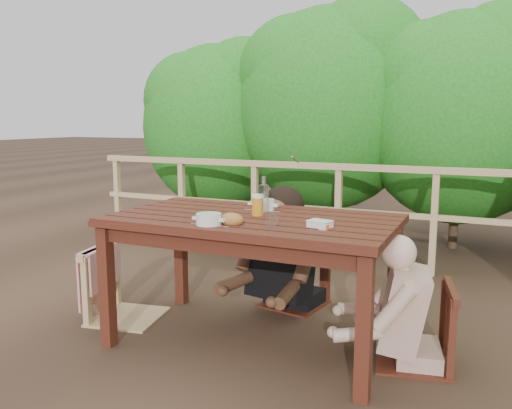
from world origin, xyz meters
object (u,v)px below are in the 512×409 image
at_px(diner_right, 423,260).
at_px(beer_glass, 258,206).
at_px(bread_roll, 232,220).
at_px(chair_right, 416,289).
at_px(table, 253,281).
at_px(tumbler, 273,222).
at_px(butter_tub, 320,225).
at_px(woman, 295,213).
at_px(chair_far, 294,248).
at_px(soup_far, 263,206).
at_px(soup_near, 209,221).
at_px(bottle, 264,197).
at_px(chair_left, 125,253).

bearing_deg(diner_right, beer_glass, 84.57).
bearing_deg(bread_roll, chair_right, 22.52).
distance_m(table, tumbler, 0.57).
xyz_separation_m(bread_roll, butter_tub, (0.49, 0.12, -0.01)).
relative_size(chair_right, woman, 0.62).
bearing_deg(chair_far, woman, 99.90).
distance_m(soup_far, beer_glass, 0.22).
distance_m(table, soup_near, 0.58).
height_order(diner_right, beer_glass, diner_right).
height_order(woman, soup_near, woman).
bearing_deg(diner_right, woman, 46.55).
xyz_separation_m(table, bottle, (0.06, 0.05, 0.54)).
distance_m(chair_left, beer_glass, 1.10).
distance_m(chair_left, butter_tub, 1.54).
xyz_separation_m(soup_near, tumbler, (0.35, 0.11, -0.00)).
relative_size(chair_right, diner_right, 0.71).
distance_m(woman, bread_roll, 1.07).
xyz_separation_m(beer_glass, butter_tub, (0.47, -0.19, -0.05)).
distance_m(chair_far, diner_right, 1.21).
relative_size(woman, bottle, 5.49).
height_order(chair_right, bottle, bottle).
distance_m(bottle, butter_tub, 0.49).
distance_m(chair_left, soup_far, 1.07).
xyz_separation_m(table, chair_left, (-1.00, -0.01, 0.08)).
bearing_deg(woman, soup_far, 95.92).
bearing_deg(chair_left, bread_roll, -115.87).
xyz_separation_m(woman, beer_glass, (0.02, -0.74, 0.17)).
bearing_deg(chair_left, beer_glass, -98.38).
relative_size(diner_right, bottle, 4.80).
bearing_deg(chair_right, chair_far, -133.40).
bearing_deg(beer_glass, diner_right, 5.78).
bearing_deg(chair_right, chair_left, -97.16).
distance_m(table, chair_far, 0.76).
bearing_deg(woman, table, 99.78).
relative_size(chair_left, tumbler, 12.06).
bearing_deg(butter_tub, tumbler, -146.39).
bearing_deg(bread_roll, chair_left, 164.73).
bearing_deg(table, chair_right, 7.76).
xyz_separation_m(chair_right, soup_far, (-1.03, 0.11, 0.41)).
bearing_deg(beer_glass, chair_right, 5.96).
xyz_separation_m(chair_far, bread_roll, (-0.01, -1.04, 0.41)).
xyz_separation_m(soup_far, bottle, (0.09, -0.20, 0.09)).
bearing_deg(tumbler, chair_left, 168.99).
height_order(woman, soup_far, woman).
bearing_deg(butter_tub, beer_glass, 171.30).
bearing_deg(woman, bread_roll, 99.52).
height_order(chair_left, soup_far, chair_left).
bearing_deg(chair_left, chair_far, -63.31).
bearing_deg(chair_far, chair_left, -132.81).
height_order(chair_left, diner_right, diner_right).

